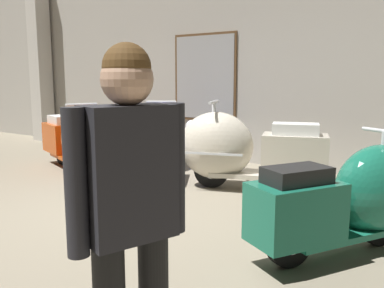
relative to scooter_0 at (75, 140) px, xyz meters
name	(u,v)px	position (x,y,z in m)	size (l,w,h in m)	color
ground_plane	(99,211)	(1.75, -1.18, -0.48)	(60.00, 60.00, 0.00)	gray
showroom_back_wall	(235,48)	(1.57, 2.15, 1.44)	(18.00, 0.63, 3.86)	#ADA89E
scooter_0	(75,140)	(0.00, 0.00, 0.00)	(1.80, 1.06, 1.06)	black
scooter_1	(159,140)	(1.07, 0.69, 0.00)	(1.32, 1.76, 1.07)	black
scooter_2	(239,150)	(2.56, 0.47, 0.03)	(1.93, 1.11, 1.14)	black
scooter_3	(355,198)	(4.24, -0.73, -0.03)	(1.22, 1.64, 1.00)	black
visitor_0	(130,207)	(3.85, -2.94, 0.41)	(0.33, 0.50, 1.54)	black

